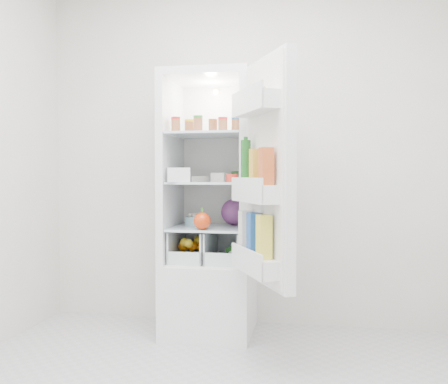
% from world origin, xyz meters
% --- Properties ---
extents(room_walls, '(3.02, 3.02, 2.61)m').
position_xyz_m(room_walls, '(0.00, 0.00, 1.59)').
color(room_walls, beige).
rests_on(room_walls, ground).
extents(refrigerator, '(0.60, 0.60, 1.80)m').
position_xyz_m(refrigerator, '(-0.20, 1.25, 0.67)').
color(refrigerator, white).
rests_on(refrigerator, ground).
extents(shelf_low, '(0.49, 0.53, 0.01)m').
position_xyz_m(shelf_low, '(-0.20, 1.19, 0.74)').
color(shelf_low, silver).
rests_on(shelf_low, refrigerator).
extents(shelf_mid, '(0.49, 0.53, 0.02)m').
position_xyz_m(shelf_mid, '(-0.20, 1.19, 1.05)').
color(shelf_mid, silver).
rests_on(shelf_mid, refrigerator).
extents(shelf_top, '(0.49, 0.53, 0.02)m').
position_xyz_m(shelf_top, '(-0.20, 1.19, 1.38)').
color(shelf_top, silver).
rests_on(shelf_top, refrigerator).
extents(crisper_left, '(0.23, 0.46, 0.22)m').
position_xyz_m(crisper_left, '(-0.32, 1.19, 0.61)').
color(crisper_left, silver).
rests_on(crisper_left, refrigerator).
extents(crisper_right, '(0.23, 0.46, 0.22)m').
position_xyz_m(crisper_right, '(-0.08, 1.19, 0.61)').
color(crisper_right, silver).
rests_on(crisper_right, refrigerator).
extents(condiment_jars, '(0.46, 0.32, 0.08)m').
position_xyz_m(condiment_jars, '(-0.22, 1.10, 1.43)').
color(condiment_jars, '#B21919').
rests_on(condiment_jars, shelf_top).
extents(squeeze_bottle, '(0.06, 0.06, 0.17)m').
position_xyz_m(squeeze_bottle, '(0.01, 1.17, 1.47)').
color(squeeze_bottle, silver).
rests_on(squeeze_bottle, shelf_top).
extents(tub_white, '(0.19, 0.19, 0.09)m').
position_xyz_m(tub_white, '(-0.37, 0.99, 1.10)').
color(tub_white, silver).
rests_on(tub_white, shelf_mid).
extents(tub_cream, '(0.13, 0.13, 0.06)m').
position_xyz_m(tub_cream, '(-0.13, 1.22, 1.09)').
color(tub_cream, white).
rests_on(tub_cream, shelf_mid).
extents(tin_red, '(0.10, 0.10, 0.05)m').
position_xyz_m(tin_red, '(-0.01, 1.02, 1.08)').
color(tin_red, red).
rests_on(tin_red, shelf_mid).
extents(foil_tray, '(0.18, 0.16, 0.04)m').
position_xyz_m(foil_tray, '(-0.28, 1.26, 1.08)').
color(foil_tray, '#B7B7BB').
rests_on(foil_tray, shelf_mid).
extents(tub_green, '(0.12, 0.15, 0.07)m').
position_xyz_m(tub_green, '(-0.03, 1.38, 1.09)').
color(tub_green, '#3A813B').
rests_on(tub_green, shelf_mid).
extents(red_cabbage, '(0.19, 0.19, 0.19)m').
position_xyz_m(red_cabbage, '(-0.05, 1.31, 0.84)').
color(red_cabbage, '#60215A').
rests_on(red_cabbage, shelf_low).
extents(bell_pepper, '(0.11, 0.11, 0.11)m').
position_xyz_m(bell_pepper, '(-0.20, 0.98, 0.80)').
color(bell_pepper, red).
rests_on(bell_pepper, shelf_low).
extents(mushroom_bowl, '(0.17, 0.17, 0.06)m').
position_xyz_m(mushroom_bowl, '(-0.32, 1.23, 0.78)').
color(mushroom_bowl, '#8BBCCF').
rests_on(mushroom_bowl, shelf_low).
extents(citrus_pile, '(0.20, 0.24, 0.16)m').
position_xyz_m(citrus_pile, '(-0.32, 1.13, 0.59)').
color(citrus_pile, orange).
rests_on(citrus_pile, refrigerator).
extents(veg_pile, '(0.16, 0.30, 0.10)m').
position_xyz_m(veg_pile, '(-0.07, 1.18, 0.56)').
color(veg_pile, '#174517').
rests_on(veg_pile, refrigerator).
extents(fridge_door, '(0.40, 0.57, 1.30)m').
position_xyz_m(fridge_door, '(0.24, 0.64, 1.09)').
color(fridge_door, white).
rests_on(fridge_door, refrigerator).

